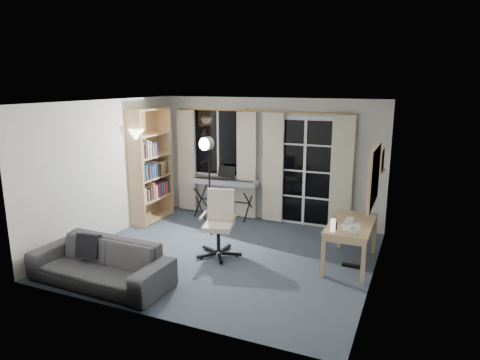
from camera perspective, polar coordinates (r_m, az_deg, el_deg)
name	(u,v)px	position (r m, az deg, el deg)	size (l,w,h in m)	color
floor	(225,255)	(6.91, -2.07, -10.03)	(4.50, 4.00, 0.02)	#3D4959
window	(219,142)	(8.68, -2.85, 5.07)	(1.20, 0.08, 1.40)	white
french_door	(305,172)	(8.14, 8.65, 1.02)	(1.32, 0.09, 2.11)	white
curtains	(259,166)	(8.30, 2.57, 1.87)	(3.60, 0.07, 2.13)	gold
bookshelf	(148,168)	(8.52, -12.10, 1.58)	(0.37, 1.03, 2.22)	tan
torchiere_lamp	(137,149)	(8.00, -13.55, 4.01)	(0.39, 0.39, 1.86)	#B2B2B7
keyboard_piano	(225,182)	(8.46, -2.06, -0.31)	(1.37, 0.70, 0.99)	black
studio_light	(207,155)	(7.52, -4.40, 3.34)	(0.38, 0.38, 1.79)	black
office_chair	(220,217)	(6.78, -2.71, -4.90)	(0.72, 0.70, 1.04)	black
desk	(351,228)	(6.58, 14.62, -6.16)	(0.63, 1.24, 0.66)	tan
monitor	(370,200)	(6.89, 16.98, -2.55)	(0.16, 0.48, 0.41)	silver
desk_clutter	(345,236)	(6.41, 13.78, -7.21)	(0.39, 0.75, 0.84)	white
mug	(353,230)	(6.06, 14.89, -6.50)	(0.11, 0.09, 0.11)	silver
wall_mirror	(374,176)	(5.54, 17.41, 0.50)	(0.04, 0.94, 0.74)	tan
framed_print	(382,160)	(6.41, 18.38, 2.52)	(0.03, 0.42, 0.32)	tan
wall_shelf	(379,167)	(6.94, 18.09, 1.68)	(0.16, 0.30, 0.18)	tan
sofa	(99,256)	(6.16, -18.23, -9.66)	(2.00, 0.64, 0.78)	#2D2D2F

